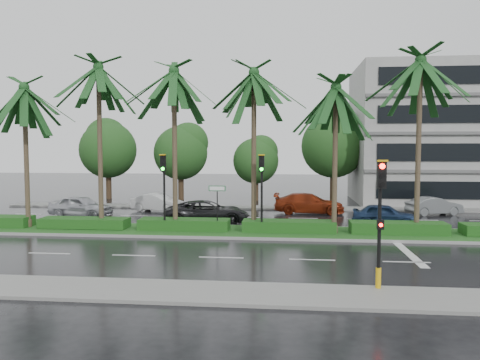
# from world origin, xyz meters

# --- Properties ---
(ground) EXTENTS (120.00, 120.00, 0.00)m
(ground) POSITION_xyz_m (0.00, 0.00, 0.00)
(ground) COLOR black
(ground) RESTS_ON ground
(near_sidewalk) EXTENTS (40.00, 2.40, 0.12)m
(near_sidewalk) POSITION_xyz_m (0.00, -10.20, 0.06)
(near_sidewalk) COLOR slate
(near_sidewalk) RESTS_ON ground
(far_sidewalk) EXTENTS (40.00, 2.00, 0.12)m
(far_sidewalk) POSITION_xyz_m (0.00, 12.00, 0.06)
(far_sidewalk) COLOR slate
(far_sidewalk) RESTS_ON ground
(median) EXTENTS (36.00, 4.00, 0.15)m
(median) POSITION_xyz_m (0.00, 1.00, 0.08)
(median) COLOR gray
(median) RESTS_ON ground
(hedge) EXTENTS (35.20, 1.40, 0.60)m
(hedge) POSITION_xyz_m (0.00, 1.00, 0.45)
(hedge) COLOR #124216
(hedge) RESTS_ON median
(lane_markings) EXTENTS (34.00, 13.06, 0.01)m
(lane_markings) POSITION_xyz_m (3.04, -0.43, 0.01)
(lane_markings) COLOR silver
(lane_markings) RESTS_ON ground
(palm_row) EXTENTS (26.30, 4.20, 10.25)m
(palm_row) POSITION_xyz_m (-1.25, 1.02, 8.32)
(palm_row) COLOR #433626
(palm_row) RESTS_ON median
(signal_near) EXTENTS (0.34, 0.45, 4.36)m
(signal_near) POSITION_xyz_m (6.00, -9.39, 2.50)
(signal_near) COLOR black
(signal_near) RESTS_ON near_sidewalk
(signal_median_left) EXTENTS (0.34, 0.42, 4.36)m
(signal_median_left) POSITION_xyz_m (-4.00, 0.30, 3.00)
(signal_median_left) COLOR black
(signal_median_left) RESTS_ON median
(signal_median_right) EXTENTS (0.34, 0.42, 4.36)m
(signal_median_right) POSITION_xyz_m (1.50, 0.30, 3.00)
(signal_median_right) COLOR black
(signal_median_right) RESTS_ON median
(street_sign) EXTENTS (0.95, 0.09, 2.60)m
(street_sign) POSITION_xyz_m (-1.00, 0.48, 2.12)
(street_sign) COLOR black
(street_sign) RESTS_ON median
(bg_trees) EXTENTS (32.99, 5.73, 8.27)m
(bg_trees) POSITION_xyz_m (-0.40, 17.59, 4.78)
(bg_trees) COLOR #322516
(bg_trees) RESTS_ON ground
(building) EXTENTS (16.00, 10.00, 12.00)m
(building) POSITION_xyz_m (17.00, 18.00, 6.00)
(building) COLOR gray
(building) RESTS_ON ground
(car_silver) EXTENTS (2.48, 4.69, 1.52)m
(car_silver) POSITION_xyz_m (-11.50, 5.95, 0.76)
(car_silver) COLOR #B1B2BA
(car_silver) RESTS_ON ground
(car_white) EXTENTS (2.36, 4.28, 1.34)m
(car_white) POSITION_xyz_m (-7.00, 9.48, 0.67)
(car_white) COLOR silver
(car_white) RESTS_ON ground
(car_darkgrey) EXTENTS (3.13, 5.64, 1.49)m
(car_darkgrey) POSITION_xyz_m (-2.17, 4.09, 0.75)
(car_darkgrey) COLOR black
(car_darkgrey) RESTS_ON ground
(car_red) EXTENTS (2.26, 5.22, 1.49)m
(car_red) POSITION_xyz_m (4.50, 9.46, 0.75)
(car_red) COLOR maroon
(car_red) RESTS_ON ground
(car_blue) EXTENTS (2.31, 4.19, 1.35)m
(car_blue) POSITION_xyz_m (9.00, 4.62, 0.67)
(car_blue) COLOR navy
(car_blue) RESTS_ON ground
(car_grey) EXTENTS (2.47, 4.21, 1.31)m
(car_grey) POSITION_xyz_m (13.50, 9.60, 0.65)
(car_grey) COLOR slate
(car_grey) RESTS_ON ground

